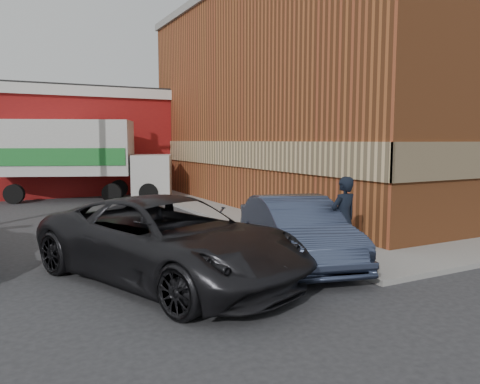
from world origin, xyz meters
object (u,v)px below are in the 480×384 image
box_truck (84,155)px  man (343,219)px  warehouse (15,141)px  suv_a (169,240)px  sedan (297,230)px  brick_building (360,101)px

box_truck → man: bearing=-55.9°
warehouse → suv_a: 19.70m
man → box_truck: bearing=-84.4°
sedan → suv_a: size_ratio=0.76×
box_truck → sedan: bearing=-58.2°
warehouse → suv_a: bearing=-84.3°
sedan → brick_building: bearing=56.5°
suv_a → box_truck: size_ratio=0.77×
man → suv_a: man is taller
suv_a → brick_building: bearing=12.5°
warehouse → man: size_ratio=8.49×
brick_building → warehouse: 18.30m
warehouse → man: (5.80, -20.25, -1.73)m
brick_building → box_truck: 13.34m
brick_building → box_truck: size_ratio=2.31×
brick_building → suv_a: brick_building is taller
warehouse → man: 21.14m
warehouse → sedan: (5.06, -19.50, -2.05)m
suv_a → warehouse: bearing=74.1°
suv_a → box_truck: box_truck is taller
man → box_truck: (-3.12, 14.90, 1.09)m
warehouse → box_truck: bearing=-63.4°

